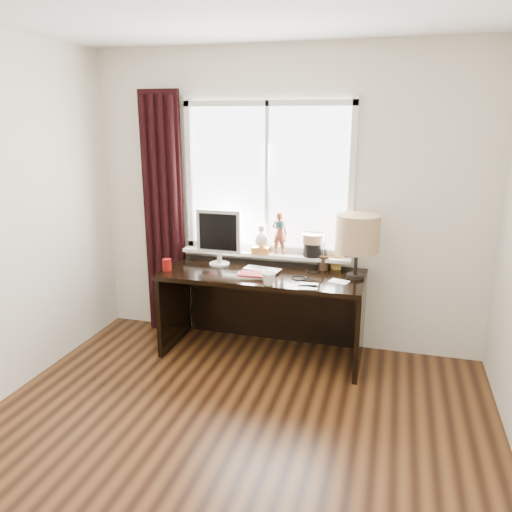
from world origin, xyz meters
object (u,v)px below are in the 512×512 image
(red_cup, at_px, (167,265))
(monitor, at_px, (219,234))
(desk, at_px, (265,296))
(table_lamp, at_px, (357,234))
(laptop, at_px, (263,270))
(mug, at_px, (269,278))

(red_cup, height_order, monitor, monitor)
(desk, xyz_separation_m, table_lamp, (0.76, -0.03, 0.61))
(monitor, bearing_deg, red_cup, -142.33)
(laptop, relative_size, desk, 0.18)
(laptop, xyz_separation_m, mug, (0.14, -0.34, 0.04))
(desk, relative_size, monitor, 3.47)
(monitor, relative_size, table_lamp, 0.94)
(red_cup, xyz_separation_m, table_lamp, (1.56, 0.23, 0.31))
(red_cup, bearing_deg, mug, -8.24)
(laptop, distance_m, monitor, 0.51)
(desk, height_order, monitor, monitor)
(monitor, bearing_deg, desk, -3.16)
(monitor, xyz_separation_m, table_lamp, (1.19, -0.05, 0.09))
(red_cup, height_order, table_lamp, table_lamp)
(red_cup, bearing_deg, desk, 18.14)
(red_cup, relative_size, monitor, 0.21)
(laptop, bearing_deg, desk, 92.02)
(monitor, distance_m, table_lamp, 1.20)
(mug, bearing_deg, desk, 108.13)
(monitor, height_order, table_lamp, table_lamp)
(mug, xyz_separation_m, monitor, (-0.56, 0.42, 0.22))
(laptop, bearing_deg, red_cup, -158.18)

